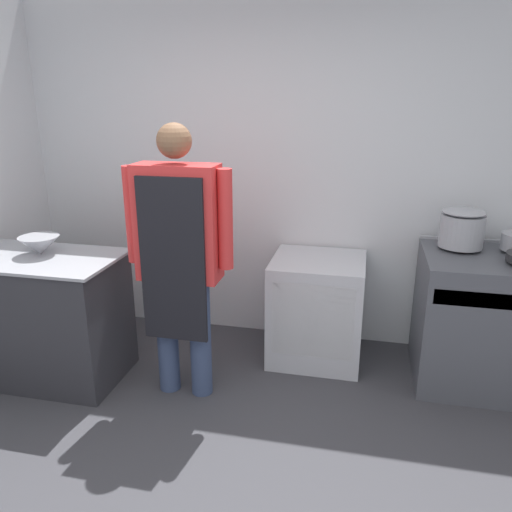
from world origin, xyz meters
TOP-DOWN VIEW (x-y plane):
  - wall_back at (0.00, 2.14)m, footprint 8.00×0.05m
  - prep_counter at (-1.44, 1.09)m, footprint 1.09×0.65m
  - stove at (1.55, 1.69)m, footprint 0.88×0.76m
  - fridge_unit at (0.39, 1.77)m, footprint 0.67×0.65m
  - person_cook at (-0.42, 1.09)m, footprint 0.70×0.24m
  - mixing_bowl at (-1.45, 1.14)m, footprint 0.27×0.27m
  - stock_pot at (1.35, 1.82)m, footprint 0.29×0.29m

SIDE VIEW (x-z plane):
  - fridge_unit at x=0.39m, z-range 0.00..0.78m
  - prep_counter at x=-1.44m, z-range 0.00..0.89m
  - stove at x=1.55m, z-range -0.01..0.92m
  - mixing_bowl at x=-1.45m, z-range 0.89..1.02m
  - person_cook at x=-0.42m, z-range 0.14..1.92m
  - stock_pot at x=1.35m, z-range 0.93..1.20m
  - wall_back at x=0.00m, z-range 0.00..2.70m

